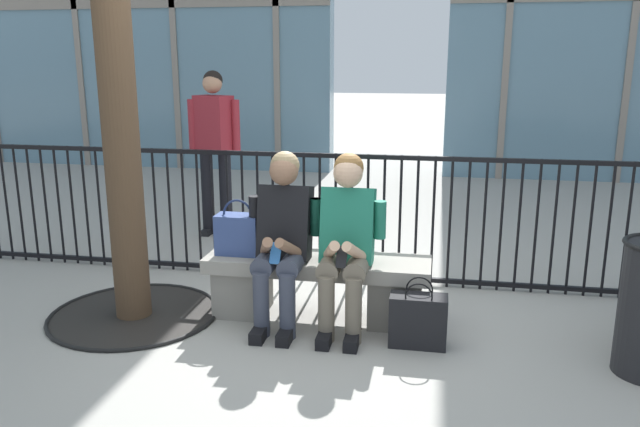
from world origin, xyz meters
TOP-DOWN VIEW (x-y plane):
  - ground_plane at (0.00, 0.00)m, footprint 60.00×60.00m
  - stone_bench at (0.00, 0.00)m, footprint 1.60×0.44m
  - seated_person_with_phone at (-0.22, -0.13)m, footprint 0.52×0.66m
  - seated_person_companion at (0.22, -0.13)m, footprint 0.52×0.66m
  - handbag_on_bench at (-0.58, -0.01)m, footprint 0.31×0.17m
  - shopping_bag at (0.73, -0.34)m, footprint 0.37×0.18m
  - bystander_at_railing at (-1.47, 2.00)m, footprint 0.55×0.35m
  - plaza_railing at (-0.00, 0.80)m, footprint 9.86×0.04m

SIDE VIEW (x-z plane):
  - ground_plane at x=0.00m, z-range 0.00..0.00m
  - shopping_bag at x=0.73m, z-range -0.05..0.40m
  - stone_bench at x=0.00m, z-range 0.05..0.50m
  - plaza_railing at x=0.00m, z-range 0.01..1.09m
  - handbag_on_bench at x=-0.58m, z-range 0.40..0.81m
  - seated_person_with_phone at x=-0.22m, z-range 0.04..1.26m
  - seated_person_companion at x=0.22m, z-range 0.04..1.26m
  - bystander_at_railing at x=-1.47m, z-range 0.15..1.86m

